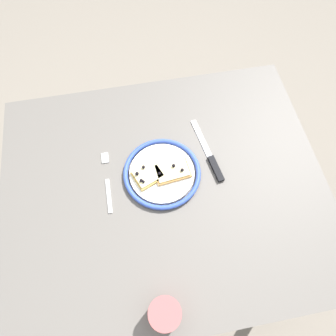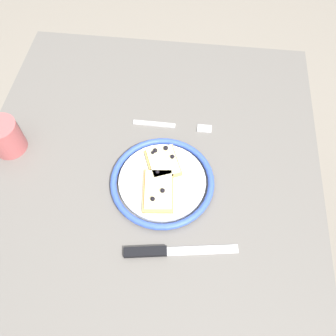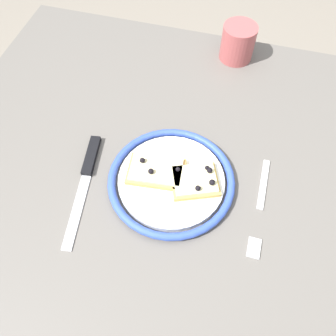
{
  "view_description": "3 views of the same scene",
  "coord_description": "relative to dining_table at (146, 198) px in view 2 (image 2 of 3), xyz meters",
  "views": [
    {
      "loc": [
        -0.05,
        -0.33,
        1.54
      ],
      "look_at": [
        0.02,
        0.04,
        0.73
      ],
      "focal_mm": 31.36,
      "sensor_mm": 36.0,
      "label": 1
    },
    {
      "loc": [
        0.39,
        0.1,
        1.42
      ],
      "look_at": [
        -0.02,
        0.05,
        0.73
      ],
      "focal_mm": 37.45,
      "sensor_mm": 36.0,
      "label": 2
    },
    {
      "loc": [
        -0.08,
        0.36,
        1.28
      ],
      "look_at": [
        0.01,
        0.03,
        0.72
      ],
      "focal_mm": 36.97,
      "sensor_mm": 36.0,
      "label": 3
    }
  ],
  "objects": [
    {
      "name": "ground_plane",
      "position": [
        0.0,
        0.0,
        -0.61
      ],
      "size": [
        6.0,
        6.0,
        0.0
      ],
      "primitive_type": "plane",
      "color": "slate"
    },
    {
      "name": "dining_table",
      "position": [
        0.0,
        0.0,
        0.0
      ],
      "size": [
        1.0,
        0.83,
        0.7
      ],
      "color": "#5B5651",
      "rests_on": "ground_plane"
    },
    {
      "name": "plate",
      "position": [
        -0.0,
        0.04,
        0.1
      ],
      "size": [
        0.24,
        0.24,
        0.02
      ],
      "color": "white",
      "rests_on": "dining_table"
    },
    {
      "name": "pizza_slice_near",
      "position": [
        -0.04,
        0.04,
        0.11
      ],
      "size": [
        0.11,
        0.1,
        0.03
      ],
      "color": "tan",
      "rests_on": "plate"
    },
    {
      "name": "pizza_slice_far",
      "position": [
        0.03,
        0.04,
        0.11
      ],
      "size": [
        0.11,
        0.08,
        0.03
      ],
      "color": "tan",
      "rests_on": "plate"
    },
    {
      "name": "knife",
      "position": [
        0.16,
        0.06,
        0.09
      ],
      "size": [
        0.06,
        0.24,
        0.01
      ],
      "color": "silver",
      "rests_on": "dining_table"
    },
    {
      "name": "fork",
      "position": [
        -0.17,
        0.05,
        0.09
      ],
      "size": [
        0.02,
        0.2,
        0.0
      ],
      "color": "silver",
      "rests_on": "dining_table"
    },
    {
      "name": "cup",
      "position": [
        -0.06,
        -0.34,
        0.13
      ],
      "size": [
        0.08,
        0.08,
        0.08
      ],
      "primitive_type": "cylinder",
      "color": "#A54C4C",
      "rests_on": "dining_table"
    }
  ]
}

